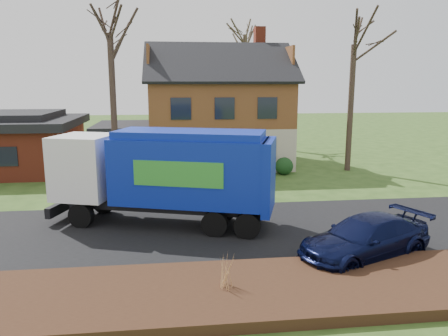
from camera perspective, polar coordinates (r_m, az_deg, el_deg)
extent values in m
plane|color=#294617|center=(16.79, -2.55, -8.19)|extent=(120.00, 120.00, 0.00)
cube|color=black|center=(16.79, -2.55, -8.15)|extent=(80.00, 7.00, 0.02)
cube|color=black|center=(11.88, -0.58, -15.99)|extent=(80.00, 3.50, 0.30)
cube|color=#BEB199|center=(30.26, -0.77, 3.21)|extent=(9.00, 7.50, 2.70)
cube|color=brown|center=(30.00, -0.79, 8.42)|extent=(9.00, 7.50, 2.80)
cube|color=#993721|center=(31.53, 4.65, 16.45)|extent=(0.70, 0.90, 1.60)
cube|color=#BEB199|center=(29.77, -12.64, 2.70)|extent=(3.50, 5.50, 2.60)
cube|color=black|center=(29.60, -12.76, 5.42)|extent=(3.90, 5.90, 0.24)
cube|color=#993721|center=(31.06, -27.21, 2.26)|extent=(9.00, 7.50, 2.80)
cylinder|color=black|center=(17.89, -18.14, -5.90)|extent=(1.02, 0.60, 0.97)
cylinder|color=black|center=(19.54, -15.38, -4.30)|extent=(1.02, 0.60, 0.97)
cylinder|color=black|center=(16.06, -1.23, -7.28)|extent=(1.02, 0.60, 0.97)
cylinder|color=black|center=(17.88, 0.09, -5.33)|extent=(1.02, 0.60, 0.97)
cylinder|color=black|center=(15.86, 3.07, -7.54)|extent=(1.02, 0.60, 0.97)
cylinder|color=black|center=(17.70, 3.95, -5.53)|extent=(1.02, 0.60, 0.97)
cube|color=black|center=(17.38, -7.17, -4.86)|extent=(7.95, 3.49, 0.33)
cube|color=white|center=(18.42, -17.64, 0.21)|extent=(2.74, 2.86, 2.51)
cube|color=black|center=(18.90, -20.39, 0.74)|extent=(0.69, 1.97, 0.84)
cube|color=black|center=(19.35, -20.25, -4.67)|extent=(0.93, 2.28, 0.42)
cube|color=#0C239A|center=(16.79, -4.43, -0.32)|extent=(6.28, 3.99, 2.51)
cube|color=#0C239A|center=(16.56, -4.50, 4.41)|extent=(5.93, 3.64, 0.28)
cube|color=#0C239A|center=(16.28, 5.88, -1.04)|extent=(1.03, 2.35, 2.69)
cube|color=green|center=(15.70, -6.06, -0.81)|extent=(3.20, 1.05, 0.93)
cube|color=green|center=(17.92, -3.87, 0.73)|extent=(3.20, 1.05, 0.93)
imported|color=#B7BABF|center=(21.09, -10.37, -2.17)|extent=(4.81, 2.43, 1.51)
imported|color=black|center=(14.71, 17.90, -8.78)|extent=(5.10, 3.63, 1.37)
cylinder|color=#382921|center=(24.14, -14.22, 7.19)|extent=(0.33, 0.33, 8.03)
cylinder|color=#3E2F25|center=(28.55, 16.20, 7.41)|extent=(0.36, 0.36, 7.79)
cylinder|color=#423627|center=(38.93, 2.71, 10.03)|extent=(0.36, 0.36, 9.52)
cone|color=tan|center=(11.64, 0.37, -13.42)|extent=(0.04, 0.04, 0.86)
cone|color=tan|center=(11.62, -0.31, -13.45)|extent=(0.04, 0.04, 0.86)
cone|color=tan|center=(11.65, 1.05, -13.38)|extent=(0.04, 0.04, 0.86)
cone|color=tan|center=(11.74, 0.30, -13.20)|extent=(0.04, 0.04, 0.86)
cone|color=tan|center=(11.54, 0.44, -13.64)|extent=(0.04, 0.04, 0.86)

